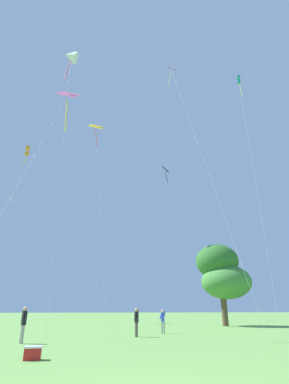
% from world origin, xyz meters
% --- Properties ---
extents(kite_teal_box, '(3.13, 5.13, 28.60)m').
position_xyz_m(kite_teal_box, '(16.09, 20.68, 27.39)').
color(kite_teal_box, teal).
rests_on(kite_teal_box, ground_plane).
extents(kite_pink_low, '(4.17, 9.36, 19.40)m').
position_xyz_m(kite_pink_low, '(-3.47, 15.97, 17.48)').
color(kite_pink_low, pink).
rests_on(kite_pink_low, ground_plane).
extents(kite_black_large, '(2.98, 7.26, 26.15)m').
position_xyz_m(kite_black_large, '(12.88, 41.55, 24.14)').
color(kite_black_large, black).
rests_on(kite_black_large, ground_plane).
extents(kite_orange_box, '(1.58, 6.52, 28.84)m').
position_xyz_m(kite_orange_box, '(-11.67, 44.95, 27.70)').
color(kite_orange_box, orange).
rests_on(kite_orange_box, ground_plane).
extents(kite_green_small, '(2.59, 5.31, 11.53)m').
position_xyz_m(kite_green_small, '(19.92, 43.82, 10.86)').
color(kite_green_small, green).
rests_on(kite_green_small, ground_plane).
extents(kite_red_high, '(2.11, 10.06, 27.49)m').
position_xyz_m(kite_red_high, '(7.19, 19.03, 24.52)').
color(kite_red_high, red).
rests_on(kite_red_high, ground_plane).
extents(kite_yellow_diamond, '(2.86, 10.22, 27.71)m').
position_xyz_m(kite_yellow_diamond, '(-0.28, 32.97, 25.72)').
color(kite_yellow_diamond, yellow).
rests_on(kite_yellow_diamond, ground_plane).
extents(kite_white_distant, '(1.81, 6.75, 28.51)m').
position_xyz_m(kite_white_distant, '(-4.00, 21.07, 27.59)').
color(kite_white_distant, white).
rests_on(kite_white_distant, ground_plane).
extents(person_in_red_shirt, '(0.36, 0.54, 1.78)m').
position_xyz_m(person_in_red_shirt, '(-4.05, 12.63, 1.07)').
color(person_in_red_shirt, gray).
rests_on(person_in_red_shirt, ground_plane).
extents(person_far_back, '(0.50, 0.33, 1.64)m').
position_xyz_m(person_far_back, '(4.96, 17.71, 0.98)').
color(person_far_back, gray).
rests_on(person_far_back, ground_plane).
extents(person_foreground_watcher, '(0.42, 0.48, 1.73)m').
position_xyz_m(person_foreground_watcher, '(2.51, 15.37, 1.04)').
color(person_foreground_watcher, '#665B4C').
rests_on(person_foreground_watcher, ground_plane).
extents(tree_left_oak, '(5.83, 5.69, 8.78)m').
position_xyz_m(tree_left_oak, '(14.62, 26.94, 5.57)').
color(tree_left_oak, brown).
rests_on(tree_left_oak, ground_plane).
extents(picnic_cooler, '(0.60, 0.40, 0.44)m').
position_xyz_m(picnic_cooler, '(-2.83, 6.81, 0.22)').
color(picnic_cooler, red).
rests_on(picnic_cooler, ground_plane).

